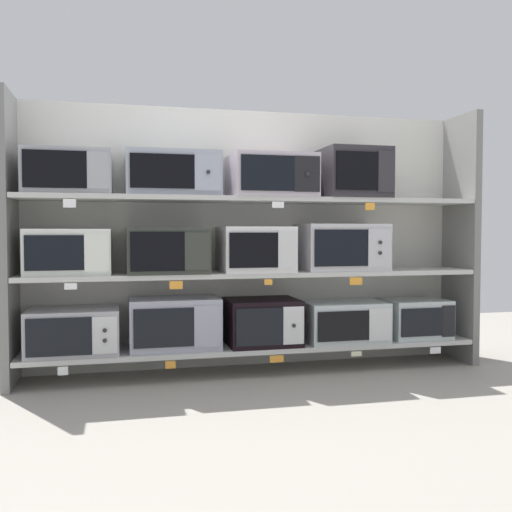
# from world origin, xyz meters

# --- Properties ---
(ground) EXTENTS (6.94, 6.00, 0.02)m
(ground) POSITION_xyz_m (0.00, -1.00, -0.01)
(ground) COLOR gray
(back_panel) EXTENTS (3.14, 0.04, 1.74)m
(back_panel) POSITION_xyz_m (0.00, 0.22, 0.87)
(back_panel) COLOR beige
(back_panel) RESTS_ON ground
(upright_left) EXTENTS (0.05, 0.40, 1.74)m
(upright_left) POSITION_xyz_m (-1.50, 0.00, 0.87)
(upright_left) COLOR slate
(upright_left) RESTS_ON ground
(upright_right) EXTENTS (0.05, 0.40, 1.74)m
(upright_right) POSITION_xyz_m (1.50, 0.00, 0.87)
(upright_right) COLOR slate
(upright_right) RESTS_ON ground
(shelf_0) EXTENTS (2.94, 0.40, 0.03)m
(shelf_0) POSITION_xyz_m (0.00, 0.00, 0.16)
(shelf_0) COLOR beige
(shelf_0) RESTS_ON ground
(microwave_0) EXTENTS (0.54, 0.40, 0.27)m
(microwave_0) POSITION_xyz_m (-1.14, -0.00, 0.31)
(microwave_0) COLOR #A19EA5
(microwave_0) RESTS_ON shelf_0
(microwave_1) EXTENTS (0.56, 0.35, 0.32)m
(microwave_1) POSITION_xyz_m (-0.53, -0.00, 0.34)
(microwave_1) COLOR #9C9CAE
(microwave_1) RESTS_ON shelf_0
(microwave_2) EXTENTS (0.46, 0.40, 0.30)m
(microwave_2) POSITION_xyz_m (0.04, -0.00, 0.33)
(microwave_2) COLOR black
(microwave_2) RESTS_ON shelf_0
(microwave_3) EXTENTS (0.54, 0.42, 0.27)m
(microwave_3) POSITION_xyz_m (0.60, -0.00, 0.31)
(microwave_3) COLOR #B1BDBD
(microwave_3) RESTS_ON shelf_0
(microwave_4) EXTENTS (0.42, 0.36, 0.26)m
(microwave_4) POSITION_xyz_m (1.14, -0.00, 0.31)
(microwave_4) COLOR #B3BDBD
(microwave_4) RESTS_ON shelf_0
(price_tag_0) EXTENTS (0.06, 0.00, 0.05)m
(price_tag_0) POSITION_xyz_m (-1.19, -0.21, 0.12)
(price_tag_0) COLOR white
(price_tag_1) EXTENTS (0.06, 0.00, 0.05)m
(price_tag_1) POSITION_xyz_m (-0.57, -0.21, 0.12)
(price_tag_1) COLOR orange
(price_tag_2) EXTENTS (0.09, 0.00, 0.04)m
(price_tag_2) POSITION_xyz_m (0.08, -0.21, 0.12)
(price_tag_2) COLOR orange
(price_tag_3) EXTENTS (0.07, 0.00, 0.03)m
(price_tag_3) POSITION_xyz_m (0.62, -0.21, 0.13)
(price_tag_3) COLOR beige
(price_tag_4) EXTENTS (0.08, 0.00, 0.04)m
(price_tag_4) POSITION_xyz_m (1.19, -0.21, 0.12)
(price_tag_4) COLOR white
(shelf_1) EXTENTS (2.94, 0.40, 0.03)m
(shelf_1) POSITION_xyz_m (0.00, 0.00, 0.64)
(shelf_1) COLOR beige
(microwave_5) EXTENTS (0.49, 0.35, 0.28)m
(microwave_5) POSITION_xyz_m (-1.16, -0.00, 0.80)
(microwave_5) COLOR silver
(microwave_5) RESTS_ON shelf_1
(microwave_6) EXTENTS (0.50, 0.43, 0.28)m
(microwave_6) POSITION_xyz_m (-0.57, -0.00, 0.80)
(microwave_6) COLOR #30342C
(microwave_6) RESTS_ON shelf_1
(microwave_7) EXTENTS (0.46, 0.42, 0.29)m
(microwave_7) POSITION_xyz_m (-0.01, -0.00, 0.80)
(microwave_7) COLOR silver
(microwave_7) RESTS_ON shelf_1
(microwave_8) EXTENTS (0.56, 0.41, 0.31)m
(microwave_8) POSITION_xyz_m (0.59, -0.00, 0.81)
(microwave_8) COLOR #BCBABF
(microwave_8) RESTS_ON shelf_1
(price_tag_5) EXTENTS (0.07, 0.00, 0.04)m
(price_tag_5) POSITION_xyz_m (-1.14, -0.21, 0.60)
(price_tag_5) COLOR white
(price_tag_6) EXTENTS (0.08, 0.00, 0.05)m
(price_tag_6) POSITION_xyz_m (-0.54, -0.21, 0.60)
(price_tag_6) COLOR orange
(price_tag_7) EXTENTS (0.05, 0.00, 0.04)m
(price_tag_7) POSITION_xyz_m (0.03, -0.21, 0.61)
(price_tag_7) COLOR orange
(price_tag_8) EXTENTS (0.09, 0.00, 0.05)m
(price_tag_8) POSITION_xyz_m (0.61, -0.21, 0.60)
(price_tag_8) COLOR orange
(shelf_2) EXTENTS (2.94, 0.40, 0.03)m
(shelf_2) POSITION_xyz_m (0.00, 0.00, 1.12)
(shelf_2) COLOR beige
(microwave_9) EXTENTS (0.50, 0.39, 0.27)m
(microwave_9) POSITION_xyz_m (-1.16, -0.00, 1.27)
(microwave_9) COLOR #9A9CA3
(microwave_9) RESTS_ON shelf_2
(microwave_10) EXTENTS (0.58, 0.36, 0.28)m
(microwave_10) POSITION_xyz_m (-0.54, -0.00, 1.28)
(microwave_10) COLOR #9AA0AF
(microwave_10) RESTS_ON shelf_2
(microwave_11) EXTENTS (0.54, 0.43, 0.28)m
(microwave_11) POSITION_xyz_m (0.10, -0.00, 1.28)
(microwave_11) COLOR #BDB0BC
(microwave_11) RESTS_ON shelf_2
(microwave_12) EXTENTS (0.42, 0.43, 0.33)m
(microwave_12) POSITION_xyz_m (0.66, -0.00, 1.30)
(microwave_12) COLOR #2B282D
(microwave_12) RESTS_ON shelf_2
(price_tag_9) EXTENTS (0.07, 0.00, 0.05)m
(price_tag_9) POSITION_xyz_m (-1.14, -0.21, 1.08)
(price_tag_9) COLOR white
(price_tag_10) EXTENTS (0.08, 0.00, 0.04)m
(price_tag_10) POSITION_xyz_m (0.09, -0.21, 1.08)
(price_tag_10) COLOR white
(price_tag_11) EXTENTS (0.07, 0.00, 0.05)m
(price_tag_11) POSITION_xyz_m (0.70, -0.21, 1.08)
(price_tag_11) COLOR orange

